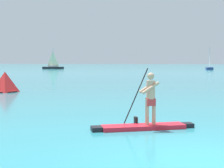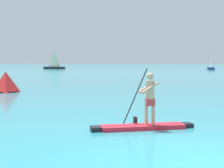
{
  "view_description": "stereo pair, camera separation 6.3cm",
  "coord_description": "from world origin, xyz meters",
  "px_view_note": "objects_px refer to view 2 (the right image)",
  "views": [
    {
      "loc": [
        -1.12,
        -6.74,
        2.04
      ],
      "look_at": [
        -2.92,
        7.27,
        1.05
      ],
      "focal_mm": 52.4,
      "sensor_mm": 36.0,
      "label": 1
    },
    {
      "loc": [
        -1.05,
        -6.73,
        2.04
      ],
      "look_at": [
        -2.92,
        7.27,
        1.05
      ],
      "focal_mm": 52.4,
      "sensor_mm": 36.0,
      "label": 2
    }
  ],
  "objects_px": {
    "race_marker_buoy": "(6,83)",
    "sailboat_right_horizon": "(211,67)",
    "sailboat_left_horizon": "(54,66)",
    "paddleboarder_mid_center": "(144,117)"
  },
  "relations": [
    {
      "from": "sailboat_left_horizon",
      "to": "sailboat_right_horizon",
      "type": "bearing_deg",
      "value": -1.29
    },
    {
      "from": "race_marker_buoy",
      "to": "sailboat_right_horizon",
      "type": "distance_m",
      "value": 65.1
    },
    {
      "from": "paddleboarder_mid_center",
      "to": "race_marker_buoy",
      "type": "xyz_separation_m",
      "value": [
        -9.49,
        10.64,
        0.26
      ]
    },
    {
      "from": "sailboat_left_horizon",
      "to": "sailboat_right_horizon",
      "type": "height_order",
      "value": "sailboat_left_horizon"
    },
    {
      "from": "sailboat_left_horizon",
      "to": "race_marker_buoy",
      "type": "bearing_deg",
      "value": -73.59
    },
    {
      "from": "sailboat_left_horizon",
      "to": "sailboat_right_horizon",
      "type": "relative_size",
      "value": 1.01
    },
    {
      "from": "paddleboarder_mid_center",
      "to": "sailboat_left_horizon",
      "type": "bearing_deg",
      "value": -89.33
    },
    {
      "from": "race_marker_buoy",
      "to": "sailboat_left_horizon",
      "type": "height_order",
      "value": "sailboat_left_horizon"
    },
    {
      "from": "race_marker_buoy",
      "to": "sailboat_right_horizon",
      "type": "height_order",
      "value": "sailboat_right_horizon"
    },
    {
      "from": "paddleboarder_mid_center",
      "to": "race_marker_buoy",
      "type": "bearing_deg",
      "value": -67.17
    }
  ]
}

